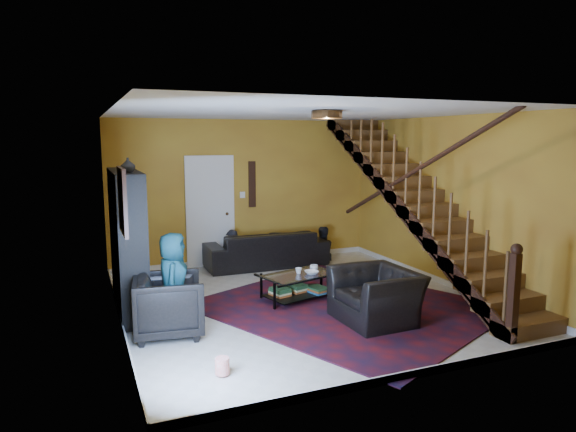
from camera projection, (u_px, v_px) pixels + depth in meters
name	position (u px, v px, depth m)	size (l,w,h in m)	color
floor	(301.00, 302.00, 7.73)	(5.50, 5.50, 0.00)	beige
room	(194.00, 285.00, 8.44)	(5.50, 5.50, 5.50)	gold
staircase	(421.00, 203.00, 8.32)	(0.95, 5.02, 3.18)	brown
bookshelf	(128.00, 244.00, 7.23)	(0.35, 1.80, 2.00)	black
door	(210.00, 213.00, 9.81)	(0.82, 0.05, 2.05)	silver
framed_picture	(122.00, 201.00, 5.68)	(0.04, 0.74, 0.74)	maroon
wall_hanging	(252.00, 184.00, 10.05)	(0.14, 0.03, 0.90)	black
ceiling_fixture	(327.00, 115.00, 6.59)	(0.40, 0.40, 0.10)	#3F2814
rug	(346.00, 307.00, 7.47)	(3.29, 3.76, 0.02)	#4A0D12
sofa	(266.00, 249.00, 9.89)	(2.32, 0.91, 0.68)	black
armchair_left	(169.00, 305.00, 6.37)	(0.82, 0.84, 0.77)	black
armchair_right	(376.00, 296.00, 6.85)	(1.08, 0.95, 0.70)	black
person_adult_a	(232.00, 261.00, 9.71)	(0.44, 0.29, 1.20)	black
person_adult_b	(322.00, 254.00, 10.43)	(0.55, 0.43, 1.13)	black
person_child	(173.00, 281.00, 6.59)	(0.61, 0.40, 1.25)	#17495A
coffee_table	(299.00, 286.00, 7.76)	(1.21, 0.90, 0.41)	black
cup_a	(314.00, 268.00, 7.90)	(0.13, 0.13, 0.10)	#999999
cup_b	(299.00, 271.00, 7.75)	(0.10, 0.10, 0.09)	#999999
bowl	(312.00, 272.00, 7.72)	(0.21, 0.21, 0.05)	#999999
vase	(128.00, 165.00, 6.60)	(0.18, 0.18, 0.19)	#999999
popcorn_bucket	(222.00, 366.00, 5.30)	(0.15, 0.15, 0.17)	red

